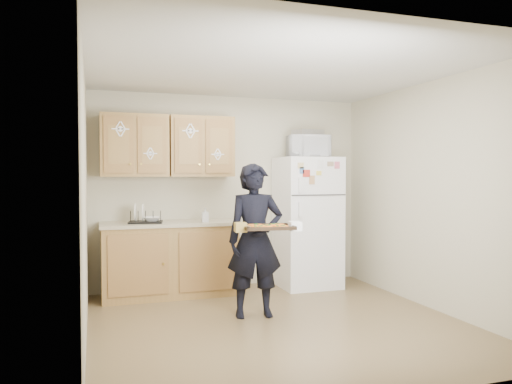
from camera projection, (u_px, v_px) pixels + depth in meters
floor at (278, 323)px, 4.94m from camera, size 3.60×3.60×0.00m
ceiling at (278, 69)px, 4.85m from camera, size 3.60×3.60×0.00m
wall_back at (230, 192)px, 6.61m from camera, size 3.60×0.04×2.50m
wall_front at (378, 210)px, 3.19m from camera, size 3.60×0.04×2.50m
wall_left at (85, 200)px, 4.34m from camera, size 0.04×3.60×2.50m
wall_right at (432, 195)px, 5.46m from camera, size 0.04×3.60×2.50m
refrigerator at (307, 222)px, 6.57m from camera, size 0.75×0.70×1.70m
base_cabinet at (170, 260)px, 6.07m from camera, size 1.60×0.60×0.86m
countertop at (170, 224)px, 6.05m from camera, size 1.64×0.64×0.04m
upper_cab_left at (134, 146)px, 6.02m from camera, size 0.80×0.33×0.75m
upper_cab_right at (201, 147)px, 6.28m from camera, size 0.80×0.33×0.75m
cereal_box at (334, 268)px, 6.98m from camera, size 0.20×0.07×0.32m
person at (255, 240)px, 5.16m from camera, size 0.62×0.45×1.59m
baking_tray at (268, 228)px, 4.89m from camera, size 0.53×0.41×0.04m
pizza_front_left at (258, 227)px, 4.78m from camera, size 0.16×0.16×0.02m
pizza_front_right at (281, 227)px, 4.83m from camera, size 0.16×0.16×0.02m
pizza_back_left at (255, 225)px, 4.94m from camera, size 0.16×0.16×0.02m
pizza_back_right at (277, 225)px, 4.99m from camera, size 0.16×0.16×0.02m
pizza_center at (268, 226)px, 4.89m from camera, size 0.16×0.16×0.02m
microwave at (308, 146)px, 6.48m from camera, size 0.55×0.40×0.28m
foil_pan at (308, 133)px, 6.50m from camera, size 0.40×0.31×0.08m
dish_rack at (146, 216)px, 5.93m from camera, size 0.43×0.36×0.16m
bowl at (152, 219)px, 5.95m from camera, size 0.24×0.24×0.05m
soap_bottle at (205, 215)px, 6.04m from camera, size 0.08×0.09×0.17m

